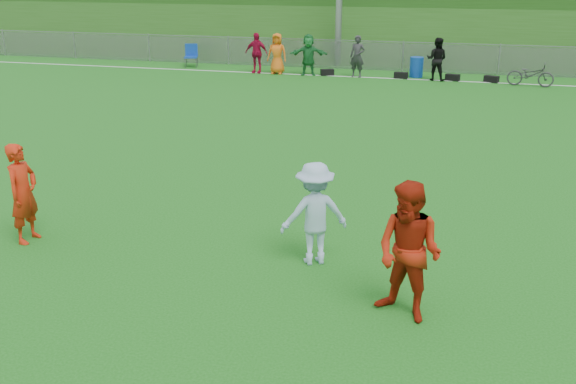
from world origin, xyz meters
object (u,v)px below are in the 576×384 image
(player_blue, at_px, (315,214))
(bicycle, at_px, (531,75))
(player_red_left, at_px, (23,193))
(player_red_center, at_px, (409,252))
(recycling_bin, at_px, (416,67))

(player_blue, relative_size, bicycle, 0.97)
(bicycle, bearing_deg, player_blue, 172.67)
(player_red_left, bearing_deg, player_red_center, -95.92)
(recycling_bin, height_order, bicycle, bicycle)
(player_blue, height_order, bicycle, player_blue)
(recycling_bin, bearing_deg, player_red_center, -86.81)
(player_red_center, relative_size, recycling_bin, 2.34)
(player_red_left, relative_size, player_blue, 1.04)
(bicycle, bearing_deg, player_red_center, 178.38)
(player_red_left, bearing_deg, recycling_bin, -13.82)
(player_red_left, xyz_separation_m, player_red_center, (6.48, -0.96, 0.09))
(player_red_left, xyz_separation_m, bicycle, (9.76, 17.39, -0.41))
(bicycle, bearing_deg, recycling_bin, 85.17)
(player_red_center, bearing_deg, recycling_bin, 119.80)
(recycling_bin, xyz_separation_m, bicycle, (4.37, -1.04, 0.04))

